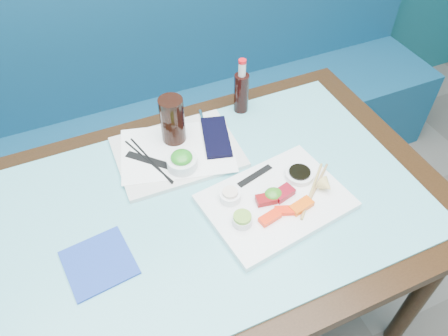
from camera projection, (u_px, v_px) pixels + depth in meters
name	position (u px, v px, depth m)	size (l,w,h in m)	color
booth_bench	(143.00, 126.00, 2.07)	(3.00, 0.56, 1.17)	navy
dining_table	(210.00, 221.00, 1.33)	(1.40, 0.90, 0.75)	black
glass_top	(209.00, 203.00, 1.27)	(1.22, 0.76, 0.01)	#5DB2BB
sashimi_plate	(276.00, 202.00, 1.25)	(0.40, 0.28, 0.02)	white
salmon_left	(270.00, 218.00, 1.19)	(0.06, 0.03, 0.02)	#FA2A0A
salmon_mid	(285.00, 211.00, 1.21)	(0.06, 0.03, 0.01)	#FF250A
salmon_right	(302.00, 206.00, 1.22)	(0.07, 0.03, 0.02)	#FB570A
tuna_left	(266.00, 199.00, 1.24)	(0.06, 0.04, 0.02)	maroon
tuna_right	(283.00, 193.00, 1.25)	(0.06, 0.04, 0.02)	maroon
seaweed_garnish	(273.00, 194.00, 1.24)	(0.05, 0.05, 0.03)	#337E1D
ramekin_wasabi	(242.00, 220.00, 1.18)	(0.06, 0.06, 0.02)	silver
wasabi_fill	(242.00, 217.00, 1.17)	(0.05, 0.05, 0.01)	#71A735
ramekin_ginger	(230.00, 196.00, 1.24)	(0.06, 0.06, 0.03)	white
ginger_fill	(230.00, 192.00, 1.23)	(0.04, 0.04, 0.01)	beige
soy_dish	(299.00, 175.00, 1.30)	(0.09, 0.09, 0.02)	white
soy_fill	(300.00, 172.00, 1.29)	(0.06, 0.06, 0.01)	black
lemon_wedge	(326.00, 186.00, 1.25)	(0.05, 0.05, 0.04)	#E4C56C
chopstick_sleeve	(255.00, 176.00, 1.31)	(0.13, 0.02, 0.00)	black
wooden_chopstick_a	(312.00, 190.00, 1.27)	(0.01, 0.01, 0.23)	tan
wooden_chopstick_b	(315.00, 189.00, 1.27)	(0.01, 0.01, 0.22)	#9D7849
serving_tray	(178.00, 152.00, 1.40)	(0.38, 0.29, 0.01)	silver
paper_placemat	(177.00, 150.00, 1.39)	(0.35, 0.25, 0.00)	white
seaweed_bowl	(182.00, 163.00, 1.33)	(0.09, 0.09, 0.04)	white
seaweed_salad	(182.00, 157.00, 1.31)	(0.07, 0.07, 0.03)	#22841E
cola_glass	(172.00, 120.00, 1.37)	(0.08, 0.08, 0.16)	black
navy_pouch	(216.00, 137.00, 1.42)	(0.08, 0.19, 0.01)	black
fork	(202.00, 119.00, 1.49)	(0.01, 0.01, 0.09)	white
black_chopstick_a	(148.00, 161.00, 1.36)	(0.01, 0.01, 0.24)	black
black_chopstick_b	(151.00, 160.00, 1.36)	(0.01, 0.01, 0.24)	black
tray_sleeve	(150.00, 161.00, 1.36)	(0.03, 0.16, 0.00)	black
cola_bottle_body	(241.00, 93.00, 1.50)	(0.05, 0.05, 0.14)	black
cola_bottle_neck	(242.00, 69.00, 1.43)	(0.03, 0.03, 0.05)	silver
cola_bottle_cap	(242.00, 61.00, 1.41)	(0.03, 0.03, 0.01)	red
blue_napkin	(99.00, 263.00, 1.13)	(0.17, 0.17, 0.01)	#1B3995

